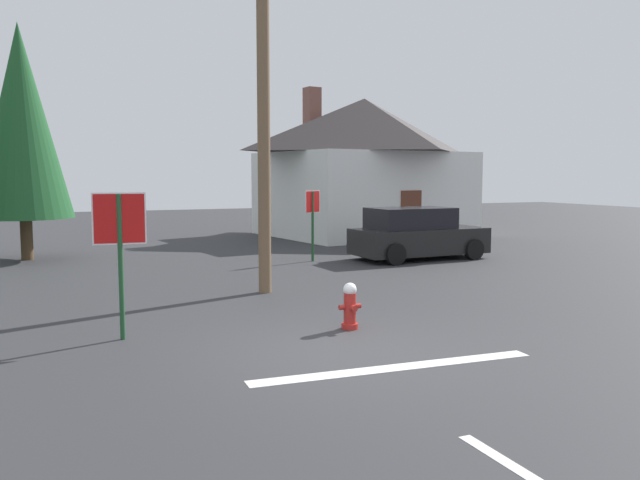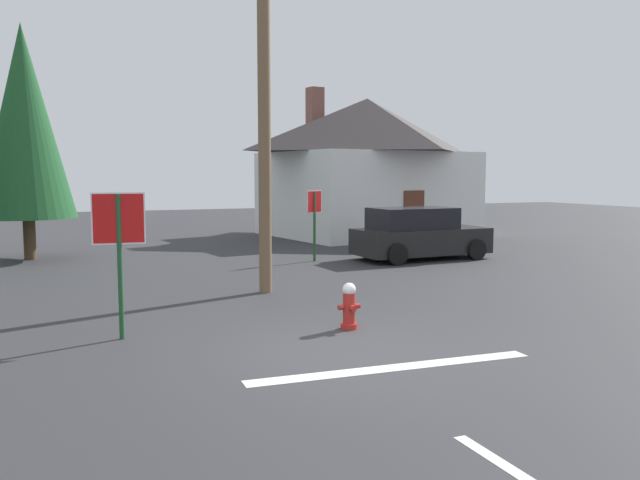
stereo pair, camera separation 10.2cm
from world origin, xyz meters
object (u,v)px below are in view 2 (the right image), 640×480
object	(u,v)px
stop_sign_far	(314,211)
parked_car	(419,235)
utility_pole	(264,69)
house	(367,165)
fire_hydrant	(349,306)
stop_sign_near	(119,234)
pine_tree_mid_left	(24,122)

from	to	relation	value
stop_sign_far	parked_car	world-z (taller)	stop_sign_far
utility_pole	house	distance (m)	14.50
fire_hydrant	stop_sign_far	size ratio (longest dim) A/B	0.37
stop_sign_near	fire_hydrant	size ratio (longest dim) A/B	2.95
stop_sign_near	house	size ratio (longest dim) A/B	0.26
utility_pole	stop_sign_far	world-z (taller)	utility_pole
stop_sign_near	pine_tree_mid_left	distance (m)	11.69
house	parked_car	size ratio (longest dim) A/B	2.17
stop_sign_far	utility_pole	bearing A→B (deg)	-124.20
stop_sign_far	pine_tree_mid_left	xyz separation A→B (m)	(-7.98, 3.80, 2.71)
stop_sign_near	pine_tree_mid_left	xyz separation A→B (m)	(-1.53, 11.31, 2.53)
fire_hydrant	stop_sign_far	distance (m)	8.84
fire_hydrant	stop_sign_near	bearing A→B (deg)	167.60
fire_hydrant	parked_car	bearing A→B (deg)	51.50
house	parked_car	distance (m)	8.65
pine_tree_mid_left	stop_sign_far	bearing A→B (deg)	-25.50
parked_car	fire_hydrant	bearing A→B (deg)	-128.50
stop_sign_near	pine_tree_mid_left	size ratio (longest dim) A/B	0.33
fire_hydrant	parked_car	distance (m)	9.57
stop_sign_far	stop_sign_near	bearing A→B (deg)	-130.66
stop_sign_near	pine_tree_mid_left	bearing A→B (deg)	97.71
stop_sign_far	pine_tree_mid_left	size ratio (longest dim) A/B	0.30
fire_hydrant	utility_pole	xyz separation A→B (m)	(-0.22, 3.87, 4.51)
utility_pole	parked_car	world-z (taller)	utility_pole
fire_hydrant	house	distance (m)	17.76
utility_pole	parked_car	size ratio (longest dim) A/B	2.22
stop_sign_near	stop_sign_far	xyz separation A→B (m)	(6.44, 7.50, -0.18)
stop_sign_near	house	bearing A→B (deg)	51.09
utility_pole	pine_tree_mid_left	size ratio (longest dim) A/B	1.31
house	pine_tree_mid_left	xyz separation A→B (m)	(-13.41, -3.40, 1.18)
stop_sign_near	stop_sign_far	world-z (taller)	stop_sign_near
parked_car	stop_sign_far	bearing A→B (deg)	165.47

